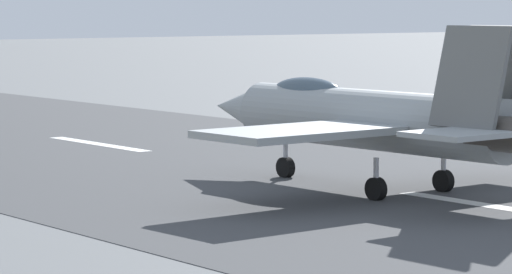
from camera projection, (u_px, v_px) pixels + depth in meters
name	position (u px, v px, depth m)	size (l,w,h in m)	color
ground_plane	(498.00, 208.00, 42.77)	(400.00, 400.00, 0.00)	slate
runway_strip	(498.00, 207.00, 42.76)	(240.00, 26.00, 0.02)	#404244
fighter_jet	(371.00, 118.00, 46.55)	(16.11, 14.82, 5.70)	#939A9D
marker_cone_mid	(504.00, 147.00, 58.44)	(0.44, 0.44, 0.55)	orange
marker_cone_far	(307.00, 125.00, 68.97)	(0.44, 0.44, 0.55)	orange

